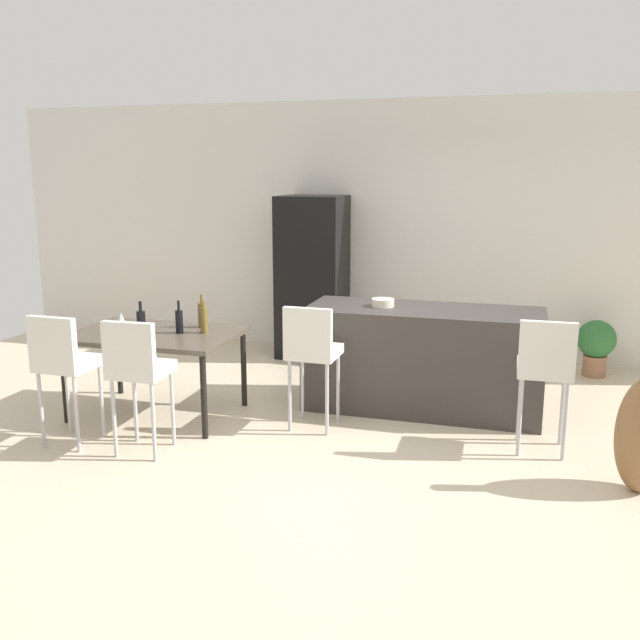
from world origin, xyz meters
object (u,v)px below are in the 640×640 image
dining_chair_near (63,359)px  wine_bottle_end (179,321)px  wine_bottle_right (202,315)px  wine_bottle_left (204,320)px  bar_chair_middle (545,365)px  kitchen_island (423,359)px  fruit_bowl (383,303)px  wine_glass_far (66,324)px  wine_bottle_inner (141,322)px  potted_plant (596,343)px  refrigerator (313,277)px  dining_table (155,339)px  bar_chair_left (312,348)px  dining_chair_far (137,365)px  wine_glass_middle (121,318)px

dining_chair_near → wine_bottle_end: size_ratio=3.67×
wine_bottle_right → wine_bottle_left: wine_bottle_right is taller
bar_chair_middle → wine_bottle_right: (-2.92, 0.27, 0.16)m
kitchen_island → fruit_bowl: bearing=-179.9°
kitchen_island → dining_chair_near: size_ratio=1.97×
kitchen_island → bar_chair_middle: bar_chair_middle is taller
wine_bottle_left → wine_glass_far: (-1.01, -0.51, 0.01)m
kitchen_island → bar_chair_middle: size_ratio=1.97×
wine_bottle_inner → kitchen_island: bearing=21.2°
wine_bottle_right → potted_plant: bearing=29.9°
bar_chair_middle → fruit_bowl: bearing=150.7°
kitchen_island → refrigerator: refrigerator is taller
kitchen_island → dining_table: (-2.22, -0.80, 0.22)m
bar_chair_left → bar_chair_middle: bearing=-0.0°
potted_plant → bar_chair_left: bearing=-136.4°
fruit_bowl → wine_bottle_left: bearing=-153.9°
dining_chair_near → wine_bottle_end: bearing=58.3°
bar_chair_middle → dining_chair_near: 3.65m
fruit_bowl → potted_plant: 2.56m
wine_bottle_end → wine_bottle_left: bearing=18.0°
kitchen_island → wine_glass_far: bearing=-156.7°
bar_chair_left → refrigerator: 2.41m
wine_bottle_end → wine_bottle_left: size_ratio=1.02×
dining_chair_far → kitchen_island: bearing=40.8°
bar_chair_left → wine_bottle_inner: bar_chair_left is taller
dining_chair_far → wine_glass_middle: 0.98m
wine_glass_middle → wine_bottle_end: bearing=12.4°
wine_bottle_left → potted_plant: wine_bottle_left is taller
dining_chair_near → dining_chair_far: (0.64, 0.00, 0.00)m
wine_bottle_right → refrigerator: bearing=78.3°
bar_chair_left → dining_chair_far: 1.39m
wine_bottle_right → wine_bottle_left: size_ratio=1.05×
bar_chair_left → refrigerator: size_ratio=0.57×
wine_bottle_inner → wine_bottle_right: bearing=45.5°
dining_table → wine_bottle_right: (0.31, 0.30, 0.18)m
wine_bottle_left → fruit_bowl: 1.59m
dining_table → wine_glass_far: wine_glass_far is taller
bar_chair_middle → dining_table: (-3.23, -0.02, -0.02)m
bar_chair_left → bar_chair_middle: same height
refrigerator → potted_plant: bearing=-0.2°
bar_chair_left → wine_glass_middle: bar_chair_left is taller
kitchen_island → wine_bottle_end: size_ratio=7.23×
bar_chair_middle → wine_bottle_right: size_ratio=3.54×
wine_bottle_inner → potted_plant: wine_bottle_inner is taller
wine_glass_far → wine_bottle_left: bearing=26.8°
wine_glass_far → refrigerator: bearing=64.3°
potted_plant → wine_glass_middle: bearing=-149.8°
wine_glass_far → potted_plant: wine_glass_far is taller
dining_table → bar_chair_middle: bearing=0.4°
bar_chair_left → dining_table: (-1.41, -0.02, -0.02)m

